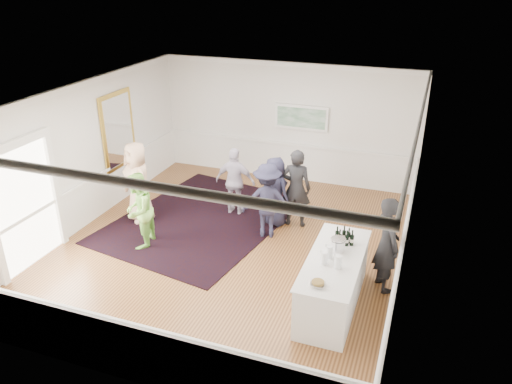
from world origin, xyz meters
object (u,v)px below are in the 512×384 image
(guest_dark_a, at_px, (267,201))
(ice_bucket, at_px, (338,245))
(bartender, at_px, (387,244))
(guest_green, at_px, (138,211))
(guest_dark_b, at_px, (296,188))
(nut_bowl, at_px, (318,284))
(serving_table, at_px, (333,281))
(guest_lilac, at_px, (235,182))
(guest_tan, at_px, (138,182))
(guest_navy, at_px, (275,191))

(guest_dark_a, xyz_separation_m, ice_bucket, (1.86, -1.72, 0.23))
(bartender, distance_m, guest_green, 4.99)
(guest_dark_b, distance_m, ice_bucket, 2.80)
(ice_bucket, distance_m, nut_bowl, 1.11)
(serving_table, xyz_separation_m, guest_dark_a, (-1.87, 1.95, 0.36))
(guest_green, distance_m, guest_lilac, 2.47)
(guest_green, xyz_separation_m, guest_dark_b, (2.80, 2.01, 0.09))
(serving_table, distance_m, guest_dark_a, 2.73)
(guest_tan, bearing_deg, guest_green, -25.70)
(guest_navy, relative_size, ice_bucket, 6.19)
(serving_table, xyz_separation_m, guest_navy, (-1.88, 2.54, 0.33))
(bartender, distance_m, nut_bowl, 1.91)
(guest_dark_b, distance_m, nut_bowl, 3.76)
(guest_green, bearing_deg, guest_tan, -157.82)
(serving_table, height_order, guest_navy, guest_navy)
(guest_tan, relative_size, ice_bucket, 7.27)
(guest_tan, xyz_separation_m, nut_bowl, (4.79, -2.54, 0.04))
(bartender, relative_size, guest_green, 1.11)
(bartender, height_order, guest_tan, guest_tan)
(guest_green, bearing_deg, guest_lilac, 138.12)
(guest_tan, height_order, guest_green, guest_tan)
(ice_bucket, bearing_deg, nut_bowl, -94.24)
(guest_lilac, xyz_separation_m, guest_dark_b, (1.50, -0.09, 0.09))
(serving_table, height_order, bartender, bartender)
(bartender, distance_m, guest_navy, 3.15)
(serving_table, xyz_separation_m, guest_green, (-4.22, 0.63, 0.34))
(guest_green, bearing_deg, serving_table, 71.52)
(serving_table, distance_m, ice_bucket, 0.63)
(serving_table, distance_m, guest_tan, 5.18)
(guest_green, relative_size, nut_bowl, 6.56)
(serving_table, xyz_separation_m, guest_tan, (-4.88, 1.67, 0.47))
(bartender, bearing_deg, guest_navy, 26.26)
(guest_dark_a, distance_m, ice_bucket, 2.55)
(guest_navy, bearing_deg, serving_table, 153.75)
(guest_tan, bearing_deg, guest_dark_a, 37.48)
(serving_table, distance_m, nut_bowl, 1.01)
(guest_dark_b, relative_size, guest_navy, 1.13)
(guest_lilac, height_order, nut_bowl, guest_lilac)
(bartender, xyz_separation_m, guest_lilac, (-3.69, 1.89, -0.09))
(guest_green, xyz_separation_m, guest_dark_a, (2.36, 1.32, 0.02))
(serving_table, xyz_separation_m, guest_lilac, (-2.92, 2.73, 0.34))
(serving_table, relative_size, guest_dark_b, 1.29)
(guest_tan, xyz_separation_m, guest_dark_a, (3.01, 0.28, -0.11))
(guest_tan, relative_size, guest_lilac, 1.16)
(ice_bucket, bearing_deg, guest_lilac, 139.44)
(guest_dark_b, relative_size, ice_bucket, 7.00)
(guest_lilac, relative_size, guest_navy, 1.02)
(guest_green, height_order, nut_bowl, guest_green)
(guest_dark_a, bearing_deg, guest_green, 13.04)
(guest_navy, bearing_deg, bartender, 174.46)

